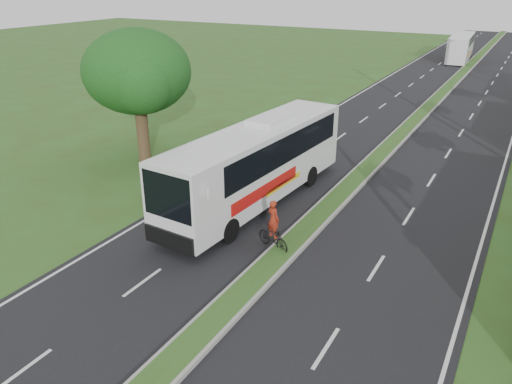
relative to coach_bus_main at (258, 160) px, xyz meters
The scene contains 9 objects.
ground 8.95m from the coach_bus_main, 67.83° to the right, with size 180.00×180.00×0.00m, color #374D1C.
road_asphalt 12.59m from the coach_bus_main, 74.67° to the left, with size 14.00×160.00×0.02m, color black.
median_strip 12.57m from the coach_bus_main, 74.67° to the left, with size 1.20×160.00×0.18m.
lane_edge_left 12.63m from the coach_bus_main, 105.97° to the left, with size 0.12×160.00×0.01m, color silver.
lane_edge_right 15.73m from the coach_bus_main, 50.16° to the left, with size 0.12×160.00×0.01m, color silver.
shade_tree 9.49m from the coach_bus_main, 167.40° to the left, with size 6.30×6.00×7.54m.
coach_bus_main is the anchor object (origin of this frame).
coach_bus_far 51.10m from the coach_bus_main, 88.50° to the left, with size 2.99×10.92×3.15m.
motorcyclist 4.78m from the coach_bus_main, 53.17° to the right, with size 1.75×1.04×2.13m.
Camera 1 is at (7.37, -11.12, 10.07)m, focal length 35.00 mm.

